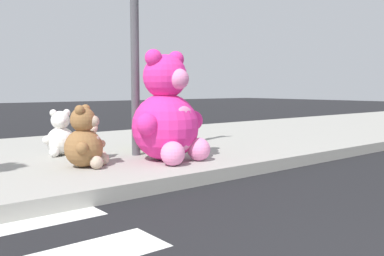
% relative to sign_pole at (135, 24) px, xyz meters
% --- Properties ---
extents(sidewalk, '(28.00, 4.40, 0.15)m').
position_rel_sign_pole_xyz_m(sidewalk, '(-1.00, 0.80, -1.77)').
color(sidewalk, '#9E9B93').
rests_on(sidewalk, ground_plane).
extents(sign_pole, '(0.56, 0.11, 3.20)m').
position_rel_sign_pole_xyz_m(sign_pole, '(0.00, 0.00, 0.00)').
color(sign_pole, '#4C4C51').
rests_on(sign_pole, sidewalk).
extents(plush_pink_large, '(1.02, 0.93, 1.34)m').
position_rel_sign_pole_xyz_m(plush_pink_large, '(0.09, -0.59, -1.16)').
color(plush_pink_large, '#F22D93').
rests_on(plush_pink_large, sidewalk).
extents(plush_white, '(0.45, 0.43, 0.60)m').
position_rel_sign_pole_xyz_m(plush_white, '(-0.77, 0.62, -1.46)').
color(plush_white, white).
rests_on(plush_white, sidewalk).
extents(plush_tan, '(0.40, 0.37, 0.52)m').
position_rel_sign_pole_xyz_m(plush_tan, '(-0.63, 0.05, -1.49)').
color(plush_tan, tan).
rests_on(plush_tan, sidewalk).
extents(plush_lime, '(0.46, 0.45, 0.63)m').
position_rel_sign_pole_xyz_m(plush_lime, '(0.47, 0.35, -1.44)').
color(plush_lime, '#8CD133').
rests_on(plush_lime, sidewalk).
extents(plush_brown, '(0.50, 0.50, 0.70)m').
position_rel_sign_pole_xyz_m(plush_brown, '(-0.88, -0.37, -1.42)').
color(plush_brown, olive).
rests_on(plush_brown, sidewalk).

